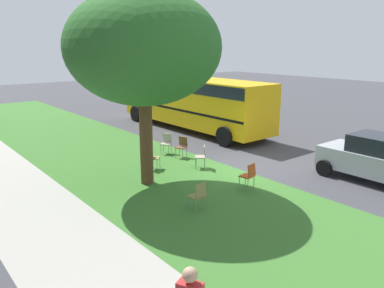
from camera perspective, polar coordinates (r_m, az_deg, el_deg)
The scene contains 12 objects.
ground at distance 15.22m, azimuth 7.13°, elevation -3.45°, with size 80.00×80.00×0.00m, color #424247.
grass_verge at distance 13.22m, azimuth -2.62°, elevation -6.15°, with size 48.00×6.00×0.01m, color #3D752D.
sidewalk_strip at distance 11.40m, azimuth -21.06°, elevation -10.64°, with size 48.00×2.80×0.01m, color #ADA89E.
street_tree at distance 12.74m, azimuth -7.20°, elevation 13.86°, with size 5.01×5.01×6.42m.
chair_0 at distance 14.94m, azimuth 1.51°, elevation -1.62°, with size 0.59×0.59×0.88m.
chair_1 at distance 14.88m, azimuth -5.89°, elevation -1.75°, with size 0.59×0.58×0.88m.
chair_2 at distance 11.07m, azimuth 0.94°, elevation -7.47°, with size 0.44×0.44×0.88m.
chair_3 at distance 16.98m, azimuth -3.80°, elevation 0.33°, with size 0.58×0.58×0.88m.
chair_4 at distance 12.87m, azimuth 8.39°, elevation -4.44°, with size 0.48×0.48×0.88m.
chair_5 at distance 16.36m, azimuth -1.51°, elevation -0.19°, with size 0.54×0.54×0.88m.
parked_car at distance 14.81m, azimuth 25.62°, elevation -1.93°, with size 3.70×1.92×1.65m.
school_bus at distance 21.66m, azimuth -0.01°, elevation 6.78°, with size 10.40×2.80×2.88m.
Camera 1 is at (-9.99, 10.50, 4.65)m, focal length 36.09 mm.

